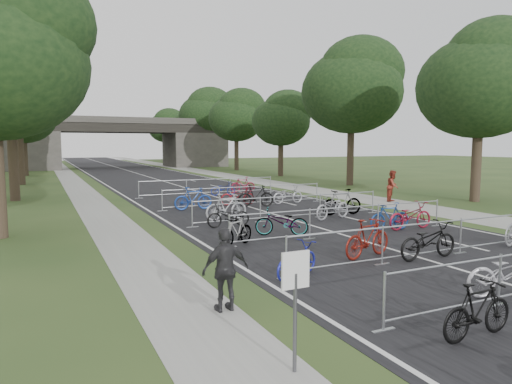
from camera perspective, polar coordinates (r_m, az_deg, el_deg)
road at (r=53.63m, az=-14.50°, el=2.22°), size 11.00×140.00×0.01m
sidewalk_right at (r=55.69m, az=-6.39°, el=2.51°), size 3.00×140.00×0.01m
sidewalk_left at (r=52.74m, az=-22.53°, el=1.89°), size 2.00×140.00×0.01m
lane_markings at (r=53.63m, az=-14.50°, el=2.21°), size 0.12×140.00×0.00m
overpass_bridge at (r=68.32m, az=-16.98°, el=5.88°), size 31.00×8.00×7.05m
park_sign at (r=6.79m, az=4.93°, el=-11.99°), size 0.45×0.06×1.83m
tree_right_0 at (r=29.87m, az=26.49°, el=12.23°), size 7.17×7.17×10.93m
tree_left_1 at (r=30.78m, az=-28.34°, el=12.65°), size 7.56×7.56×11.53m
tree_right_1 at (r=38.57m, az=12.08°, el=12.62°), size 8.18×8.18×12.47m
tree_left_2 at (r=42.78m, az=-27.58°, el=11.71°), size 8.40×8.40×12.81m
tree_right_2 at (r=48.48m, az=3.28°, el=9.04°), size 6.16×6.16×9.39m
tree_left_3 at (r=54.60m, az=-27.04°, el=8.63°), size 6.72×6.72×10.25m
tree_right_3 at (r=59.33m, az=-2.35°, el=9.43°), size 7.17×7.17×10.93m
tree_left_4 at (r=66.63m, az=-26.79°, el=8.75°), size 7.56×7.56×11.53m
tree_right_4 at (r=70.57m, az=-6.22°, el=9.65°), size 8.18×8.18×12.47m
tree_left_5 at (r=78.65m, az=-26.62°, el=8.84°), size 8.40×8.40×12.81m
tree_right_5 at (r=81.89m, az=-8.99°, el=7.73°), size 6.16×6.16×9.39m
tree_left_6 at (r=90.56m, az=-26.42°, el=7.36°), size 6.72×6.72×10.25m
tree_right_6 at (r=93.49m, az=-11.10°, el=8.07°), size 7.17×7.17×10.93m
barrier_row_2 at (r=14.31m, az=20.19°, el=-5.73°), size 9.70×0.08×1.10m
barrier_row_3 at (r=17.13m, az=11.09°, el=-3.58°), size 9.70×0.08×1.10m
barrier_row_4 at (r=20.45m, az=4.42°, el=-1.94°), size 9.70×0.08×1.10m
barrier_row_5 at (r=24.88m, az=-1.31°, el=-0.51°), size 9.70×0.08×1.10m
barrier_row_6 at (r=30.43m, az=-5.92°, el=0.65°), size 9.70×0.08×1.10m
bike_4 at (r=8.96m, az=25.99°, el=-13.19°), size 1.70×0.52×1.02m
bike_5 at (r=11.62m, az=29.06°, el=-8.83°), size 2.17×1.23×1.08m
bike_8 at (r=11.72m, az=5.10°, el=-8.48°), size 1.75×1.23×0.87m
bike_9 at (r=13.93m, az=13.80°, el=-5.68°), size 2.02×0.95×1.17m
bike_10 at (r=14.30m, az=20.72°, el=-5.72°), size 2.11×0.76×1.11m
bike_12 at (r=15.08m, az=-2.38°, el=-4.95°), size 1.66×1.26×1.00m
bike_13 at (r=16.79m, az=3.23°, el=-3.79°), size 2.03×1.54×1.02m
bike_14 at (r=18.54m, az=16.39°, el=-3.00°), size 1.84×0.65×1.08m
bike_15 at (r=19.01m, az=18.70°, el=-2.85°), size 2.08×0.75×1.09m
bike_16 at (r=18.52m, az=-3.45°, el=-2.97°), size 1.83×0.67×0.95m
bike_17 at (r=20.16m, az=-3.72°, el=-1.89°), size 2.04×0.73×1.20m
bike_18 at (r=20.75m, az=9.60°, el=-1.87°), size 2.22×1.23×1.11m
bike_19 at (r=22.01m, az=10.71°, el=-1.27°), size 2.10×0.79×1.23m
bike_20 at (r=23.52m, az=-7.86°, el=-0.83°), size 1.99×0.68×1.18m
bike_21 at (r=25.21m, az=-2.32°, el=-0.51°), size 2.01×0.96×1.01m
bike_22 at (r=24.44m, az=-0.02°, el=-0.50°), size 2.05×0.91×1.19m
bike_23 at (r=25.92m, az=4.00°, el=-0.33°), size 1.99×0.82×1.02m
bike_26 at (r=29.98m, az=-4.15°, el=0.41°), size 1.71×0.61×0.90m
bike_27 at (r=32.00m, az=-1.64°, el=0.92°), size 1.81×0.65×1.06m
pedestrian_b at (r=27.88m, az=16.73°, el=0.71°), size 1.12×1.05×1.84m
pedestrian_c at (r=9.30m, az=-3.82°, el=-9.72°), size 1.01×0.45×1.69m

